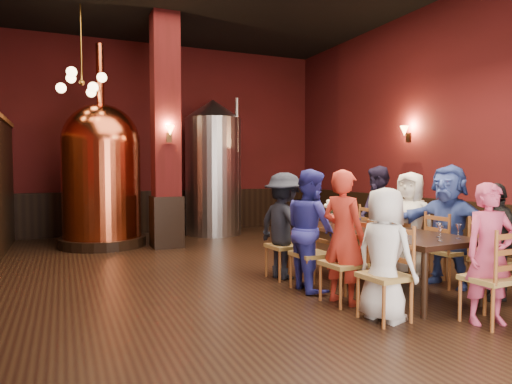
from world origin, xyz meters
name	(u,v)px	position (x,y,z in m)	size (l,w,h in m)	color
room	(229,118)	(0.00, 0.00, 2.25)	(10.00, 10.02, 4.50)	black
wainscot_right	(441,228)	(3.96, 0.00, 0.50)	(0.08, 9.90, 1.00)	black
wainscot_back	(160,211)	(0.00, 4.96, 0.50)	(7.90, 0.08, 1.00)	black
column	(166,132)	(-0.30, 2.80, 2.25)	(0.58, 0.58, 4.50)	#4C1012
pendant_cluster	(82,83)	(-1.80, 2.90, 3.10)	(0.90, 0.90, 1.70)	#A57226
sconce_wall	(409,134)	(3.90, 0.80, 2.20)	(0.20, 0.20, 0.36)	black
sconce_column	(169,133)	(-0.30, 2.50, 2.20)	(0.20, 0.20, 0.36)	black
dining_table	(380,235)	(1.60, -1.31, 0.69)	(1.16, 2.46, 0.75)	black
chair_0	(384,275)	(0.82, -2.37, 0.46)	(0.46, 0.46, 0.92)	brown
person_0	(385,254)	(0.82, -2.37, 0.68)	(0.66, 0.43, 1.35)	silver
chair_1	(343,263)	(0.77, -1.70, 0.46)	(0.46, 0.46, 0.92)	brown
person_1	(343,237)	(0.77, -1.70, 0.76)	(0.56, 0.37, 1.53)	red
chair_2	(311,253)	(0.73, -1.04, 0.46)	(0.46, 0.46, 0.92)	brown
person_2	(311,229)	(0.73, -1.04, 0.77)	(0.75, 0.37, 1.54)	navy
chair_3	(284,245)	(0.68, -0.37, 0.46)	(0.46, 0.46, 0.92)	brown
person_3	(284,226)	(0.68, -0.37, 0.74)	(0.96, 0.55, 1.48)	black
chair_4	(494,260)	(2.52, -2.25, 0.46)	(0.46, 0.46, 0.92)	brown
person_4	(495,241)	(2.52, -2.25, 0.69)	(0.80, 0.33, 1.37)	black
chair_5	(447,251)	(2.47, -1.58, 0.46)	(0.46, 0.46, 0.92)	brown
person_5	(448,225)	(2.47, -1.58, 0.80)	(1.48, 0.47, 1.60)	#314794
chair_6	(409,243)	(2.43, -0.93, 0.46)	(0.46, 0.46, 0.92)	brown
person_6	(410,224)	(2.43, -0.93, 0.75)	(0.73, 0.47, 1.49)	white
chair_7	(377,237)	(2.38, -0.26, 0.46)	(0.46, 0.46, 0.92)	brown
person_7	(378,216)	(2.38, -0.26, 0.79)	(0.77, 0.38, 1.58)	black
chair_8	(489,278)	(1.71, -2.86, 0.46)	(0.46, 0.46, 0.92)	brown
person_8	(490,254)	(1.71, -2.86, 0.70)	(0.51, 0.34, 1.40)	#B13B5E
copper_kettle	(102,173)	(-1.44, 3.41, 1.44)	(1.82, 1.82, 3.96)	black
steel_vessel	(213,167)	(1.08, 4.10, 1.56)	(1.61, 1.61, 3.12)	#B2B2B7
rose_vase	(331,207)	(1.49, -0.32, 0.97)	(0.20, 0.20, 0.33)	white
wine_glass_0	(396,222)	(1.85, -1.31, 0.83)	(0.07, 0.07, 0.17)	white
wine_glass_1	(380,227)	(1.36, -1.61, 0.83)	(0.07, 0.07, 0.17)	white
wine_glass_2	(397,222)	(1.87, -1.32, 0.83)	(0.07, 0.07, 0.17)	white
wine_glass_3	(332,219)	(1.27, -0.69, 0.83)	(0.07, 0.07, 0.17)	white
wine_glass_4	(394,222)	(1.85, -1.28, 0.83)	(0.07, 0.07, 0.17)	white
wine_glass_5	(440,233)	(1.61, -2.31, 0.83)	(0.07, 0.07, 0.17)	white
wine_glass_6	(458,232)	(1.91, -2.28, 0.83)	(0.07, 0.07, 0.17)	white
wine_glass_7	(439,230)	(1.79, -2.11, 0.83)	(0.07, 0.07, 0.17)	white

